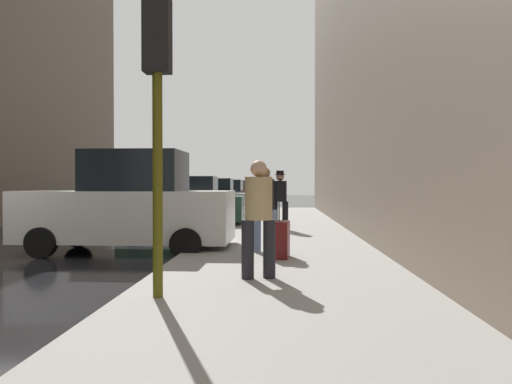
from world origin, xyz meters
The scene contains 12 objects.
sidewalk centered at (6.00, 0.00, 0.07)m, with size 4.00×40.00×0.15m, color gray.
parked_white_van centered at (2.65, 1.35, 1.03)m, with size 4.62×2.10×2.25m.
parked_dark_green_sedan centered at (2.65, 7.62, 0.85)m, with size 4.23×2.12×1.79m.
parked_silver_sedan centered at (2.65, 13.39, 0.85)m, with size 4.22×2.10×1.79m.
parked_gray_coupe centered at (2.65, 19.48, 0.85)m, with size 4.26×2.17×1.79m.
parked_red_hatchback centered at (2.65, 25.22, 0.85)m, with size 4.20×2.07×1.79m.
fire_hydrant centered at (4.45, 2.16, 0.50)m, with size 0.42×0.22×0.70m.
traffic_light centered at (4.50, -3.54, 2.76)m, with size 0.32×0.32×3.60m.
pedestrian_in_jeans centered at (5.66, 0.54, 1.10)m, with size 0.52×0.46×1.71m.
pedestrian_with_fedora centered at (5.97, 5.49, 1.14)m, with size 0.52×0.46×1.78m.
pedestrian_in_tan_coat centered at (5.66, -2.29, 1.10)m, with size 0.53×0.49×1.71m.
rolling_suitcase centered at (5.95, -0.24, 0.49)m, with size 0.41×0.59×1.04m.
Camera 1 is at (5.98, -9.48, 1.51)m, focal length 35.00 mm.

